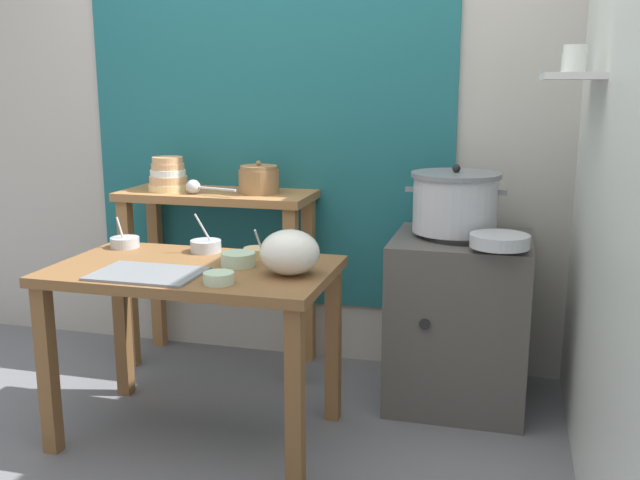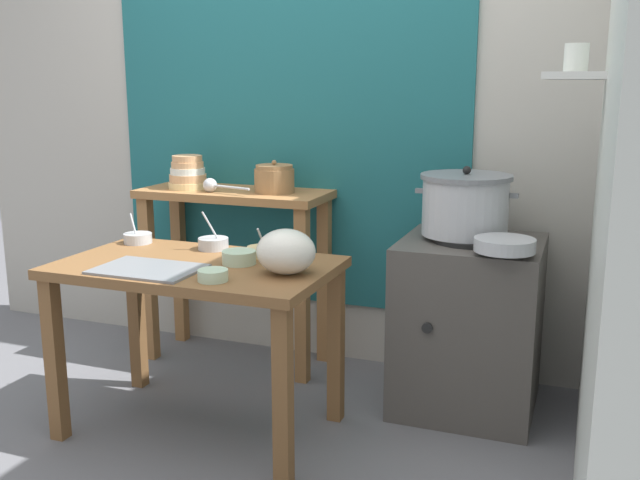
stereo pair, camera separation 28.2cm
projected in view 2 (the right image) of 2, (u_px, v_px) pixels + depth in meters
ground_plane at (221, 441)px, 2.91m from camera, size 9.00×9.00×0.00m
wall_back at (333, 108)px, 3.61m from camera, size 4.40×0.12×2.60m
wall_right at (619, 122)px, 2.33m from camera, size 0.30×3.20×2.60m
prep_table at (197, 289)px, 2.90m from camera, size 1.10×0.66×0.72m
back_shelf_table at (235, 233)px, 3.65m from camera, size 0.96×0.40×0.90m
stove_block at (468, 324)px, 3.17m from camera, size 0.60×0.61×0.78m
steamer_pot at (465, 204)px, 3.09m from camera, size 0.44×0.39×0.30m
clay_pot at (274, 179)px, 3.51m from camera, size 0.20×0.20×0.16m
bowl_stack_enamel at (188, 174)px, 3.64m from camera, size 0.20×0.20×0.17m
ladle at (212, 185)px, 3.52m from camera, size 0.28×0.10×0.07m
serving_tray at (148, 269)px, 2.76m from camera, size 0.40×0.28×0.01m
plastic_bag at (286, 252)px, 2.69m from camera, size 0.23×0.21×0.17m
wide_pan at (505, 245)px, 2.80m from camera, size 0.24×0.24×0.05m
prep_bowl_0 at (213, 243)px, 3.10m from camera, size 0.13×0.13×0.17m
prep_bowl_1 at (239, 257)px, 2.85m from camera, size 0.14×0.14×0.05m
prep_bowl_2 at (213, 275)px, 2.61m from camera, size 0.11×0.11×0.04m
prep_bowl_3 at (138, 238)px, 3.22m from camera, size 0.13×0.13×0.14m
prep_bowl_4 at (260, 251)px, 2.97m from camera, size 0.11×0.11×0.13m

